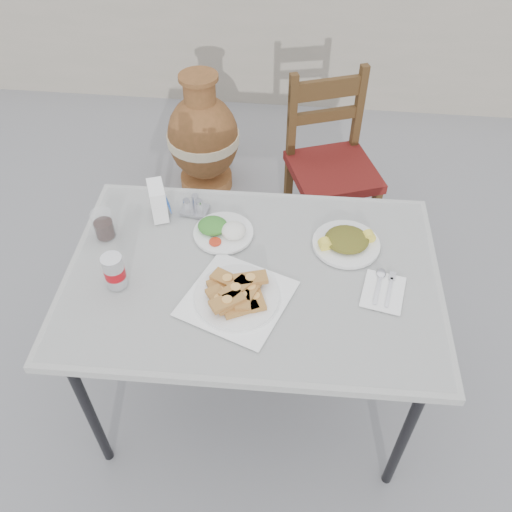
# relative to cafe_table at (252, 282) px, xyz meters

# --- Properties ---
(ground) EXTENTS (80.00, 80.00, 0.00)m
(ground) POSITION_rel_cafe_table_xyz_m (0.15, 0.01, -0.71)
(ground) COLOR slate
(ground) RESTS_ON ground
(cafe_table) EXTENTS (1.28, 0.88, 0.77)m
(cafe_table) POSITION_rel_cafe_table_xyz_m (0.00, 0.00, 0.00)
(cafe_table) COLOR black
(cafe_table) RESTS_ON ground
(pide_plate) EXTENTS (0.40, 0.40, 0.06)m
(pide_plate) POSITION_rel_cafe_table_xyz_m (-0.04, -0.12, 0.08)
(pide_plate) COLOR white
(pide_plate) RESTS_ON cafe_table
(salad_rice_plate) EXTENTS (0.22, 0.22, 0.05)m
(salad_rice_plate) POSITION_rel_cafe_table_xyz_m (-0.13, 0.17, 0.07)
(salad_rice_plate) COLOR white
(salad_rice_plate) RESTS_ON cafe_table
(salad_chopped_plate) EXTENTS (0.24, 0.24, 0.05)m
(salad_chopped_plate) POSITION_rel_cafe_table_xyz_m (0.31, 0.16, 0.07)
(salad_chopped_plate) COLOR white
(salad_chopped_plate) RESTS_ON cafe_table
(soda_can) EXTENTS (0.07, 0.07, 0.12)m
(soda_can) POSITION_rel_cafe_table_xyz_m (-0.43, -0.10, 0.12)
(soda_can) COLOR silver
(soda_can) RESTS_ON cafe_table
(cola_glass) EXTENTS (0.07, 0.07, 0.11)m
(cola_glass) POSITION_rel_cafe_table_xyz_m (-0.54, 0.12, 0.10)
(cola_glass) COLOR white
(cola_glass) RESTS_ON cafe_table
(napkin_holder) EXTENTS (0.10, 0.12, 0.13)m
(napkin_holder) POSITION_rel_cafe_table_xyz_m (-0.38, 0.25, 0.12)
(napkin_holder) COLOR white
(napkin_holder) RESTS_ON cafe_table
(condiment_caddy) EXTENTS (0.11, 0.09, 0.07)m
(condiment_caddy) POSITION_rel_cafe_table_xyz_m (-0.25, 0.28, 0.08)
(condiment_caddy) COLOR silver
(condiment_caddy) RESTS_ON cafe_table
(cutlery_napkin) EXTENTS (0.16, 0.19, 0.01)m
(cutlery_napkin) POSITION_rel_cafe_table_xyz_m (0.43, -0.03, 0.06)
(cutlery_napkin) COLOR white
(cutlery_napkin) RESTS_ON cafe_table
(chair) EXTENTS (0.52, 0.52, 0.92)m
(chair) POSITION_rel_cafe_table_xyz_m (0.28, 1.04, -0.24)
(chair) COLOR #36200E
(chair) RESTS_ON ground
(terracotta_urn) EXTENTS (0.42, 0.42, 0.73)m
(terracotta_urn) POSITION_rel_cafe_table_xyz_m (-0.45, 1.40, -0.37)
(terracotta_urn) COLOR brown
(terracotta_urn) RESTS_ON ground
(back_wall) EXTENTS (6.00, 0.25, 1.20)m
(back_wall) POSITION_rel_cafe_table_xyz_m (0.15, 2.51, -0.11)
(back_wall) COLOR gray
(back_wall) RESTS_ON ground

